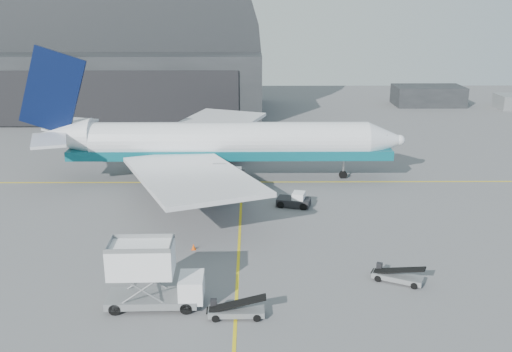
{
  "coord_description": "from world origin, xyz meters",
  "views": [
    {
      "loc": [
        1.14,
        -45.89,
        21.36
      ],
      "look_at": [
        1.59,
        8.08,
        4.5
      ],
      "focal_mm": 40.0,
      "sensor_mm": 36.0,
      "label": 1
    }
  ],
  "objects_px": {
    "catering_truck": "(151,276)",
    "belt_loader_a": "(236,310)",
    "pushback_tug": "(295,201)",
    "airliner": "(215,143)",
    "belt_loader_b": "(397,276)"
  },
  "relations": [
    {
      "from": "airliner",
      "to": "belt_loader_b",
      "type": "relative_size",
      "value": 11.38
    },
    {
      "from": "airliner",
      "to": "belt_loader_b",
      "type": "xyz_separation_m",
      "value": [
        15.93,
        -27.09,
        -4.09
      ]
    },
    {
      "from": "pushback_tug",
      "to": "belt_loader_b",
      "type": "height_order",
      "value": "pushback_tug"
    },
    {
      "from": "airliner",
      "to": "belt_loader_a",
      "type": "distance_m",
      "value": 32.6
    },
    {
      "from": "catering_truck",
      "to": "belt_loader_a",
      "type": "height_order",
      "value": "catering_truck"
    },
    {
      "from": "catering_truck",
      "to": "belt_loader_b",
      "type": "height_order",
      "value": "catering_truck"
    },
    {
      "from": "catering_truck",
      "to": "belt_loader_a",
      "type": "relative_size",
      "value": 1.67
    },
    {
      "from": "airliner",
      "to": "catering_truck",
      "type": "distance_m",
      "value": 30.86
    },
    {
      "from": "airliner",
      "to": "belt_loader_b",
      "type": "height_order",
      "value": "airliner"
    },
    {
      "from": "airliner",
      "to": "pushback_tug",
      "type": "relative_size",
      "value": 11.97
    },
    {
      "from": "catering_truck",
      "to": "belt_loader_b",
      "type": "bearing_deg",
      "value": 9.69
    },
    {
      "from": "belt_loader_a",
      "to": "pushback_tug",
      "type": "bearing_deg",
      "value": 74.75
    },
    {
      "from": "airliner",
      "to": "pushback_tug",
      "type": "height_order",
      "value": "airliner"
    },
    {
      "from": "catering_truck",
      "to": "pushback_tug",
      "type": "bearing_deg",
      "value": 59.09
    },
    {
      "from": "catering_truck",
      "to": "pushback_tug",
      "type": "xyz_separation_m",
      "value": [
        11.86,
        20.72,
        -1.81
      ]
    }
  ]
}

